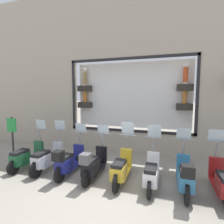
# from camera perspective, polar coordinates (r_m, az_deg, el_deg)

# --- Properties ---
(ground_plane) EXTENTS (120.00, 120.00, 0.00)m
(ground_plane) POSITION_cam_1_polar(r_m,az_deg,el_deg) (5.18, -3.37, -24.62)
(ground_plane) COLOR gray
(building_facade) EXTENTS (1.21, 36.00, 7.42)m
(building_facade) POSITION_cam_1_polar(r_m,az_deg,el_deg) (8.02, 5.97, 14.04)
(building_facade) COLOR #ADA08E
(building_facade) RESTS_ON ground_plane
(scooter_red_1) EXTENTS (1.80, 0.61, 1.61)m
(scooter_red_1) POSITION_cam_1_polar(r_m,az_deg,el_deg) (5.50, 32.36, -18.60)
(scooter_red_1) COLOR black
(scooter_red_1) RESTS_ON ground_plane
(scooter_teal_2) EXTENTS (1.80, 0.61, 1.60)m
(scooter_teal_2) POSITION_cam_1_polar(r_m,az_deg,el_deg) (5.27, 22.79, -18.71)
(scooter_teal_2) COLOR black
(scooter_teal_2) RESTS_ON ground_plane
(scooter_white_3) EXTENTS (1.79, 0.60, 1.65)m
(scooter_white_3) POSITION_cam_1_polar(r_m,az_deg,el_deg) (5.33, 12.75, -18.72)
(scooter_white_3) COLOR black
(scooter_white_3) RESTS_ON ground_plane
(scooter_yellow_4) EXTENTS (1.80, 0.60, 1.71)m
(scooter_yellow_4) POSITION_cam_1_polar(r_m,az_deg,el_deg) (5.46, 3.08, -17.78)
(scooter_yellow_4) COLOR black
(scooter_yellow_4) RESTS_ON ground_plane
(scooter_black_5) EXTENTS (1.80, 0.60, 1.55)m
(scooter_black_5) POSITION_cam_1_polar(r_m,az_deg,el_deg) (5.65, -6.11, -16.58)
(scooter_black_5) COLOR black
(scooter_black_5) RESTS_ON ground_plane
(scooter_navy_6) EXTENTS (1.80, 0.60, 1.57)m
(scooter_navy_6) POSITION_cam_1_polar(r_m,az_deg,el_deg) (6.04, -14.06, -15.29)
(scooter_navy_6) COLOR black
(scooter_navy_6) RESTS_ON ground_plane
(scooter_silver_7) EXTENTS (1.81, 0.61, 1.64)m
(scooter_silver_7) POSITION_cam_1_polar(r_m,az_deg,el_deg) (6.58, -20.46, -13.95)
(scooter_silver_7) COLOR black
(scooter_silver_7) RESTS_ON ground_plane
(scooter_green_8) EXTENTS (1.79, 0.61, 1.63)m
(scooter_green_8) POSITION_cam_1_polar(r_m,az_deg,el_deg) (7.13, -26.19, -12.79)
(scooter_green_8) COLOR black
(scooter_green_8) RESTS_ON ground_plane
(shop_sign_post) EXTENTS (0.36, 0.45, 1.74)m
(shop_sign_post) POSITION_cam_1_polar(r_m,az_deg,el_deg) (8.08, -29.74, -7.00)
(shop_sign_post) COLOR #232326
(shop_sign_post) RESTS_ON ground_plane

